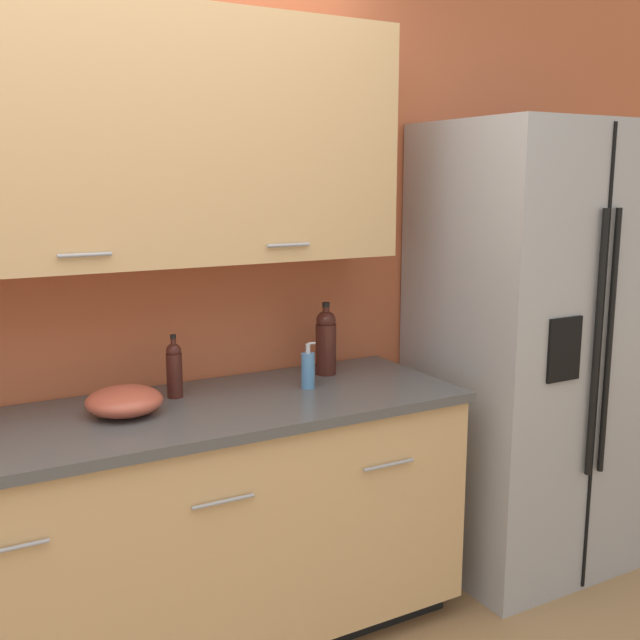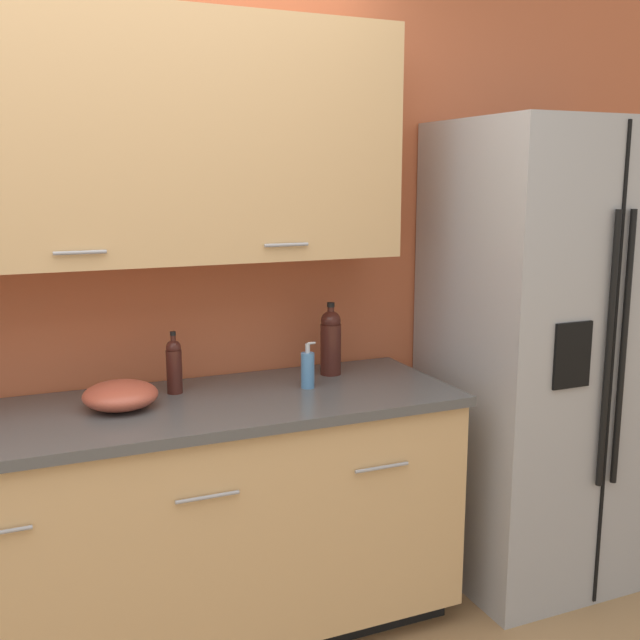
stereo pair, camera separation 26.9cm
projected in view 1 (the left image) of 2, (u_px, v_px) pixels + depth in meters
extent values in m
cube|color=#BC5B38|center=(50.00, 282.00, 2.55)|extent=(10.00, 0.05, 2.60)
cube|color=tan|center=(66.00, 137.00, 2.33)|extent=(2.28, 0.32, 0.83)
cylinder|color=#99999E|center=(85.00, 255.00, 2.24)|extent=(0.16, 0.01, 0.01)
cylinder|color=#99999E|center=(288.00, 245.00, 2.57)|extent=(0.16, 0.01, 0.01)
cube|color=tan|center=(101.00, 545.00, 2.43)|extent=(2.51, 0.62, 0.77)
cube|color=#4C4C4C|center=(95.00, 428.00, 2.35)|extent=(2.54, 0.64, 0.03)
cylinder|color=#99999E|center=(10.00, 549.00, 1.97)|extent=(0.20, 0.01, 0.01)
cylinder|color=#99999E|center=(223.00, 502.00, 2.26)|extent=(0.20, 0.01, 0.01)
cylinder|color=#99999E|center=(389.00, 465.00, 2.55)|extent=(0.20, 0.01, 0.01)
cube|color=#9E9EA0|center=(530.00, 349.00, 3.17)|extent=(0.85, 0.71, 1.87)
cube|color=black|center=(598.00, 368.00, 2.86)|extent=(0.01, 0.01, 1.83)
cylinder|color=black|center=(596.00, 346.00, 2.82)|extent=(0.02, 0.02, 1.03)
cylinder|color=black|center=(609.00, 344.00, 2.85)|extent=(0.02, 0.02, 1.03)
cube|color=black|center=(564.00, 349.00, 2.75)|extent=(0.16, 0.01, 0.24)
cylinder|color=#3D1914|center=(326.00, 349.00, 2.90)|extent=(0.08, 0.08, 0.20)
sphere|color=#3D1914|center=(326.00, 321.00, 2.88)|extent=(0.08, 0.08, 0.08)
cylinder|color=#3D1914|center=(326.00, 315.00, 2.88)|extent=(0.03, 0.03, 0.07)
cylinder|color=black|center=(326.00, 305.00, 2.87)|extent=(0.03, 0.03, 0.02)
cylinder|color=#4C7FB2|center=(308.00, 371.00, 2.72)|extent=(0.05, 0.05, 0.13)
cylinder|color=#B2B2B5|center=(308.00, 349.00, 2.70)|extent=(0.02, 0.02, 0.04)
cylinder|color=#B2B2B5|center=(311.00, 343.00, 2.70)|extent=(0.03, 0.01, 0.01)
cylinder|color=#3D1914|center=(174.00, 375.00, 2.60)|extent=(0.06, 0.06, 0.16)
sphere|color=#3D1914|center=(174.00, 351.00, 2.58)|extent=(0.05, 0.05, 0.05)
cylinder|color=#3D1914|center=(173.00, 346.00, 2.58)|extent=(0.02, 0.02, 0.05)
cylinder|color=black|center=(173.00, 337.00, 2.57)|extent=(0.02, 0.02, 0.01)
ellipsoid|color=#B24C38|center=(124.00, 401.00, 2.41)|extent=(0.25, 0.25, 0.09)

